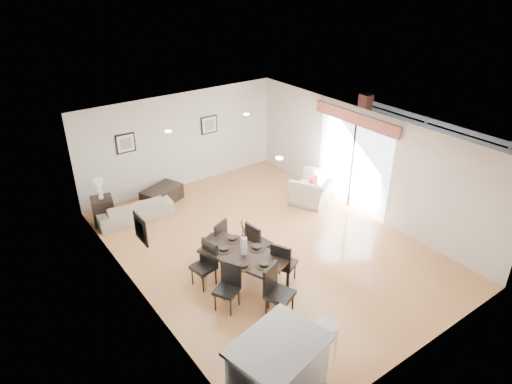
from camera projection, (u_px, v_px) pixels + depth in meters
ground at (267, 246)px, 10.51m from camera, size 8.00×8.00×0.00m
wall_back at (181, 141)px, 12.77m from camera, size 6.00×0.04×2.70m
wall_front at (424, 292)px, 7.01m from camera, size 6.00×0.04×2.70m
wall_left at (137, 239)px, 8.33m from camera, size 0.04×8.00×2.70m
wall_right at (362, 162)px, 11.45m from camera, size 0.04×8.00×2.70m
ceiling at (268, 136)px, 9.27m from camera, size 6.00×8.00×0.02m
sofa at (134, 209)px, 11.50m from camera, size 1.91×0.86×0.55m
armchair at (313, 189)px, 12.30m from camera, size 1.48×1.41×0.74m
courtyard_plant_a at (457, 185)px, 12.59m from camera, size 0.68×0.61×0.67m
courtyard_plant_b at (407, 162)px, 13.93m from camera, size 0.49×0.49×0.69m
dining_table at (244, 257)px, 9.04m from camera, size 1.40×1.91×0.72m
dining_chair_wnear at (229, 284)px, 8.49m from camera, size 0.56×0.56×0.93m
dining_chair_wfar at (206, 261)px, 9.09m from camera, size 0.50×0.50×0.95m
dining_chair_enear at (283, 262)px, 9.07m from camera, size 0.58×0.58×0.96m
dining_chair_efar at (256, 242)px, 9.70m from camera, size 0.49×0.49×0.97m
dining_chair_head at (276, 288)px, 8.28m from camera, size 0.61×0.61×1.03m
dining_chair_foot at (217, 237)px, 9.89m from camera, size 0.55×0.55×0.93m
vase at (244, 241)px, 8.87m from camera, size 0.93×1.46×0.77m
coffee_table at (162, 195)px, 12.31m from camera, size 1.23×1.00×0.43m
side_table at (103, 210)px, 11.31m from camera, size 0.60×0.60×0.67m
table_lamp at (99, 186)px, 11.00m from camera, size 0.27×0.27×0.51m
cushion at (313, 184)px, 12.06m from camera, size 0.36×0.25×0.34m
kitchen_island at (278, 367)px, 6.79m from camera, size 1.58×1.34×0.97m
bar_stool at (326, 330)px, 7.20m from camera, size 0.37×0.37×0.81m
framed_print_back_left at (126, 143)px, 11.78m from camera, size 0.52×0.04×0.52m
framed_print_back_right at (209, 125)px, 13.08m from camera, size 0.52×0.04×0.52m
framed_print_left_wall at (141, 229)px, 8.06m from camera, size 0.04×0.52×0.52m
sliding_door at (354, 147)px, 11.50m from camera, size 0.12×2.70×2.57m
courtyard at (411, 141)px, 13.91m from camera, size 6.00×6.00×2.00m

